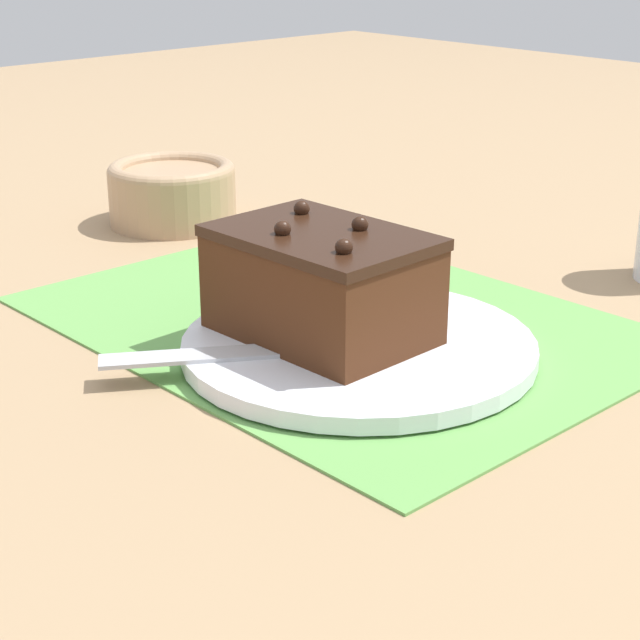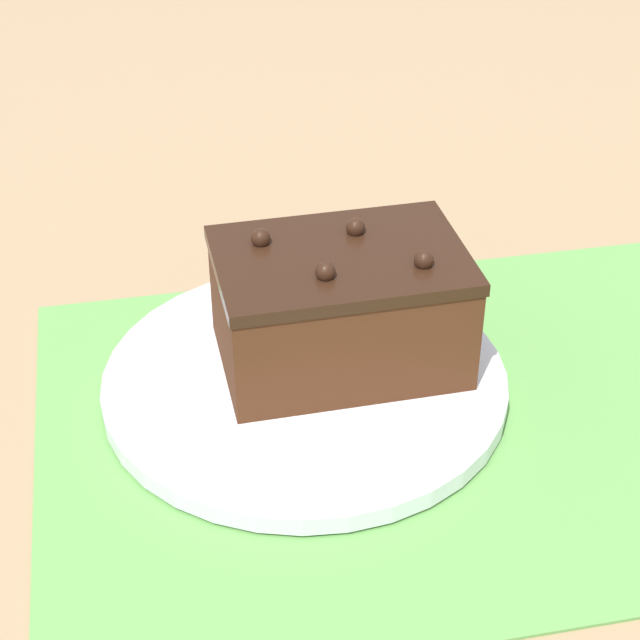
# 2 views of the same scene
# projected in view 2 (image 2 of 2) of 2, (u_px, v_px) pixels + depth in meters

# --- Properties ---
(ground_plane) EXTENTS (3.00, 3.00, 0.00)m
(ground_plane) POSITION_uv_depth(u_px,v_px,m) (418.00, 420.00, 0.66)
(ground_plane) COLOR #9E7F5B
(placemat_woven) EXTENTS (0.46, 0.34, 0.00)m
(placemat_woven) POSITION_uv_depth(u_px,v_px,m) (418.00, 418.00, 0.65)
(placemat_woven) COLOR #609E4C
(placemat_woven) RESTS_ON ground_plane
(cake_plate) EXTENTS (0.25, 0.25, 0.01)m
(cake_plate) POSITION_uv_depth(u_px,v_px,m) (305.00, 382.00, 0.67)
(cake_plate) COLOR white
(cake_plate) RESTS_ON placemat_woven
(chocolate_cake) EXTENTS (0.15, 0.11, 0.09)m
(chocolate_cake) POSITION_uv_depth(u_px,v_px,m) (340.00, 307.00, 0.66)
(chocolate_cake) COLOR #472614
(chocolate_cake) RESTS_ON cake_plate
(serving_knife) EXTENTS (0.13, 0.18, 0.01)m
(serving_knife) POSITION_uv_depth(u_px,v_px,m) (311.00, 325.00, 0.70)
(serving_knife) COLOR black
(serving_knife) RESTS_ON cake_plate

